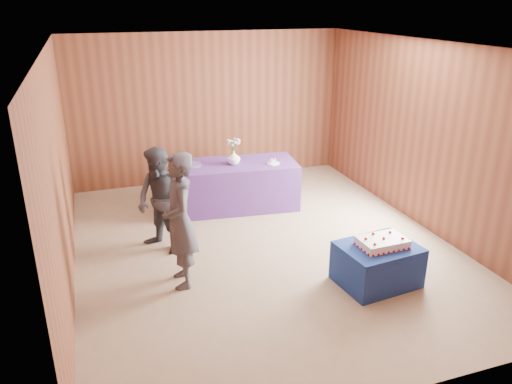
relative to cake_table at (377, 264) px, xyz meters
name	(u,v)px	position (x,y,z in m)	size (l,w,h in m)	color
ground	(264,246)	(-0.96, 1.34, -0.25)	(6.00, 6.00, 0.00)	gray
room_shell	(265,119)	(-0.96, 1.34, 1.55)	(5.04, 6.04, 2.72)	brown
cake_table	(377,264)	(0.00, 0.00, 0.00)	(0.90, 0.70, 0.50)	navy
serving_table	(234,185)	(-0.94, 2.84, 0.12)	(2.00, 0.90, 0.75)	#563187
sheet_cake	(382,242)	(0.03, -0.02, 0.30)	(0.59, 0.42, 0.13)	white
vase	(234,158)	(-0.95, 2.80, 0.61)	(0.21, 0.21, 0.22)	white
flower_spray	(233,142)	(-0.95, 2.80, 0.86)	(0.22, 0.22, 0.17)	#265C25
platter	(191,165)	(-1.61, 2.97, 0.51)	(0.33, 0.33, 0.02)	#694C99
plate	(273,163)	(-0.34, 2.62, 0.51)	(0.20, 0.20, 0.01)	white
cake_slice	(273,161)	(-0.34, 2.62, 0.55)	(0.09, 0.08, 0.09)	white
knife	(279,165)	(-0.29, 2.50, 0.50)	(0.26, 0.02, 0.00)	silver
guest_left	(180,221)	(-2.21, 0.76, 0.57)	(0.60, 0.39, 1.64)	#3B3B46
guest_right	(160,201)	(-2.30, 1.68, 0.47)	(0.70, 0.55, 1.44)	#35363F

